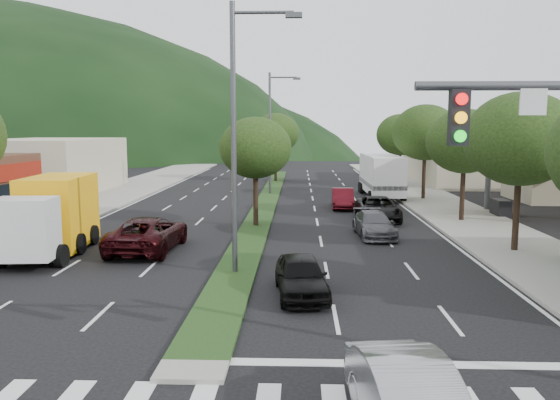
{
  "coord_description": "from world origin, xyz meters",
  "views": [
    {
      "loc": [
        2.41,
        -12.09,
        5.51
      ],
      "look_at": [
        1.53,
        13.19,
        2.17
      ],
      "focal_mm": 35.0,
      "sensor_mm": 36.0,
      "label": 1
    }
  ],
  "objects_px": {
    "tree_r_d": "(425,133)",
    "tree_med_far": "(276,133)",
    "suv_maroon": "(148,234)",
    "car_queue_b": "(374,224)",
    "box_truck": "(53,218)",
    "motorhome": "(381,175)",
    "tree_r_e": "(401,135)",
    "streetlight_mid": "(272,127)",
    "car_queue_d": "(378,209)",
    "tree_med_near": "(255,148)",
    "car_queue_a": "(301,276)",
    "car_queue_c": "(343,198)",
    "tree_r_b": "(520,139)",
    "tree_r_c": "(465,141)",
    "streetlight_near": "(239,126)"
  },
  "relations": [
    {
      "from": "suv_maroon",
      "to": "tree_r_e",
      "type": "bearing_deg",
      "value": -118.11
    },
    {
      "from": "suv_maroon",
      "to": "motorhome",
      "type": "relative_size",
      "value": 0.64
    },
    {
      "from": "tree_r_b",
      "to": "tree_r_e",
      "type": "distance_m",
      "value": 28.0
    },
    {
      "from": "suv_maroon",
      "to": "car_queue_b",
      "type": "xyz_separation_m",
      "value": [
        10.66,
        3.58,
        -0.15
      ]
    },
    {
      "from": "streetlight_mid",
      "to": "car_queue_c",
      "type": "bearing_deg",
      "value": -55.05
    },
    {
      "from": "tree_r_b",
      "to": "car_queue_d",
      "type": "bearing_deg",
      "value": 119.64
    },
    {
      "from": "tree_med_far",
      "to": "car_queue_d",
      "type": "relative_size",
      "value": 1.35
    },
    {
      "from": "tree_r_c",
      "to": "tree_med_near",
      "type": "bearing_deg",
      "value": -170.54
    },
    {
      "from": "tree_med_near",
      "to": "car_queue_a",
      "type": "bearing_deg",
      "value": -78.79
    },
    {
      "from": "tree_med_near",
      "to": "box_truck",
      "type": "distance_m",
      "value": 11.16
    },
    {
      "from": "tree_r_c",
      "to": "streetlight_mid",
      "type": "xyz_separation_m",
      "value": [
        -11.79,
        13.0,
        0.84
      ]
    },
    {
      "from": "suv_maroon",
      "to": "car_queue_a",
      "type": "relative_size",
      "value": 1.42
    },
    {
      "from": "tree_med_far",
      "to": "car_queue_a",
      "type": "xyz_separation_m",
      "value": [
        2.49,
        -38.58,
        -4.33
      ]
    },
    {
      "from": "streetlight_mid",
      "to": "car_queue_d",
      "type": "xyz_separation_m",
      "value": [
        6.96,
        -12.5,
        -4.87
      ]
    },
    {
      "from": "tree_r_b",
      "to": "motorhome",
      "type": "bearing_deg",
      "value": 98.63
    },
    {
      "from": "tree_r_b",
      "to": "tree_med_far",
      "type": "distance_m",
      "value": 34.18
    },
    {
      "from": "suv_maroon",
      "to": "car_queue_d",
      "type": "xyz_separation_m",
      "value": [
        11.56,
        8.58,
        -0.07
      ]
    },
    {
      "from": "tree_r_b",
      "to": "streetlight_near",
      "type": "bearing_deg",
      "value": -161.27
    },
    {
      "from": "tree_r_b",
      "to": "box_truck",
      "type": "bearing_deg",
      "value": -177.98
    },
    {
      "from": "streetlight_near",
      "to": "car_queue_b",
      "type": "xyz_separation_m",
      "value": [
        6.06,
        7.5,
        -4.95
      ]
    },
    {
      "from": "car_queue_b",
      "to": "box_truck",
      "type": "bearing_deg",
      "value": -167.22
    },
    {
      "from": "car_queue_a",
      "to": "car_queue_c",
      "type": "distance_m",
      "value": 20.29
    },
    {
      "from": "streetlight_mid",
      "to": "car_queue_c",
      "type": "distance_m",
      "value": 10.38
    },
    {
      "from": "box_truck",
      "to": "motorhome",
      "type": "relative_size",
      "value": 0.79
    },
    {
      "from": "tree_r_b",
      "to": "suv_maroon",
      "type": "xyz_separation_m",
      "value": [
        -16.4,
        -0.08,
        -4.25
      ]
    },
    {
      "from": "tree_r_d",
      "to": "car_queue_a",
      "type": "distance_m",
      "value": 26.74
    },
    {
      "from": "tree_r_d",
      "to": "box_truck",
      "type": "xyz_separation_m",
      "value": [
        -20.44,
        -18.72,
        -3.59
      ]
    },
    {
      "from": "tree_r_c",
      "to": "tree_r_d",
      "type": "height_order",
      "value": "tree_r_d"
    },
    {
      "from": "tree_r_b",
      "to": "car_queue_d",
      "type": "xyz_separation_m",
      "value": [
        -4.83,
        8.5,
        -4.33
      ]
    },
    {
      "from": "tree_r_c",
      "to": "tree_med_near",
      "type": "height_order",
      "value": "tree_r_c"
    },
    {
      "from": "tree_r_b",
      "to": "car_queue_a",
      "type": "bearing_deg",
      "value": -145.31
    },
    {
      "from": "car_queue_d",
      "to": "motorhome",
      "type": "height_order",
      "value": "motorhome"
    },
    {
      "from": "suv_maroon",
      "to": "car_queue_c",
      "type": "xyz_separation_m",
      "value": [
        9.84,
        13.58,
        -0.1
      ]
    },
    {
      "from": "tree_r_e",
      "to": "box_truck",
      "type": "xyz_separation_m",
      "value": [
        -20.44,
        -28.72,
        -3.3
      ]
    },
    {
      "from": "tree_med_far",
      "to": "car_queue_a",
      "type": "bearing_deg",
      "value": -86.3
    },
    {
      "from": "tree_med_far",
      "to": "box_truck",
      "type": "xyz_separation_m",
      "value": [
        -8.44,
        -32.72,
        -3.42
      ]
    },
    {
      "from": "tree_med_near",
      "to": "box_truck",
      "type": "bearing_deg",
      "value": -141.47
    },
    {
      "from": "tree_r_d",
      "to": "tree_med_far",
      "type": "relative_size",
      "value": 1.03
    },
    {
      "from": "car_queue_c",
      "to": "tree_r_e",
      "type": "bearing_deg",
      "value": 67.79
    },
    {
      "from": "car_queue_c",
      "to": "motorhome",
      "type": "xyz_separation_m",
      "value": [
        3.55,
        6.28,
        1.11
      ]
    },
    {
      "from": "tree_r_d",
      "to": "suv_maroon",
      "type": "xyz_separation_m",
      "value": [
        -16.4,
        -18.08,
        -4.4
      ]
    },
    {
      "from": "tree_med_near",
      "to": "car_queue_b",
      "type": "bearing_deg",
      "value": -21.78
    },
    {
      "from": "car_queue_c",
      "to": "motorhome",
      "type": "bearing_deg",
      "value": 62.6
    },
    {
      "from": "streetlight_near",
      "to": "suv_maroon",
      "type": "bearing_deg",
      "value": 139.6
    },
    {
      "from": "box_truck",
      "to": "tree_med_near",
      "type": "bearing_deg",
      "value": -146.24
    },
    {
      "from": "tree_r_e",
      "to": "streetlight_near",
      "type": "distance_m",
      "value": 34.11
    },
    {
      "from": "tree_med_near",
      "to": "car_queue_d",
      "type": "distance_m",
      "value": 8.45
    },
    {
      "from": "tree_r_e",
      "to": "tree_med_far",
      "type": "relative_size",
      "value": 0.97
    },
    {
      "from": "tree_r_c",
      "to": "car_queue_b",
      "type": "xyz_separation_m",
      "value": [
        -5.74,
        -4.5,
        -4.12
      ]
    },
    {
      "from": "tree_r_e",
      "to": "tree_med_near",
      "type": "distance_m",
      "value": 25.06
    }
  ]
}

